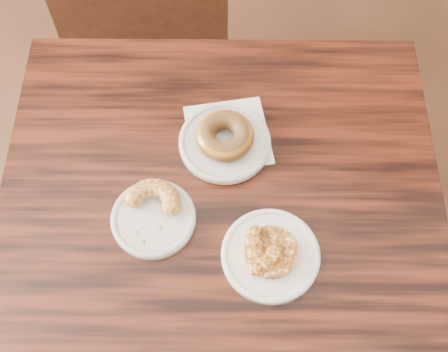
% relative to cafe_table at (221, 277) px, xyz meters
% --- Properties ---
extents(room_walls, '(5.02, 5.02, 2.80)m').
position_rel_cafe_table_xyz_m(room_walls, '(0.09, -0.27, 1.02)').
color(room_walls, tan).
rests_on(room_walls, floor).
extents(cafe_table, '(0.99, 0.99, 0.75)m').
position_rel_cafe_table_xyz_m(cafe_table, '(0.00, 0.00, 0.00)').
color(cafe_table, black).
rests_on(cafe_table, floor).
extents(chair_far, '(0.60, 0.60, 0.90)m').
position_rel_cafe_table_xyz_m(chair_far, '(-0.39, 0.72, 0.08)').
color(chair_far, black).
rests_on(chair_far, floor).
extents(napkin, '(0.20, 0.20, 0.00)m').
position_rel_cafe_table_xyz_m(napkin, '(-0.03, 0.17, 0.38)').
color(napkin, white).
rests_on(napkin, cafe_table).
extents(plate_donut, '(0.18, 0.18, 0.01)m').
position_rel_cafe_table_xyz_m(plate_donut, '(-0.03, 0.14, 0.38)').
color(plate_donut, silver).
rests_on(plate_donut, napkin).
extents(plate_cruller, '(0.15, 0.15, 0.01)m').
position_rel_cafe_table_xyz_m(plate_cruller, '(-0.11, -0.04, 0.38)').
color(plate_cruller, silver).
rests_on(plate_cruller, cafe_table).
extents(plate_fritter, '(0.17, 0.17, 0.01)m').
position_rel_cafe_table_xyz_m(plate_fritter, '(0.10, -0.06, 0.38)').
color(plate_fritter, white).
rests_on(plate_fritter, cafe_table).
extents(glazed_donut, '(0.11, 0.11, 0.04)m').
position_rel_cafe_table_xyz_m(glazed_donut, '(-0.03, 0.14, 0.41)').
color(glazed_donut, '#9A6116').
rests_on(glazed_donut, plate_donut).
extents(apple_fritter, '(0.13, 0.13, 0.03)m').
position_rel_cafe_table_xyz_m(apple_fritter, '(0.10, -0.06, 0.40)').
color(apple_fritter, '#401B06').
rests_on(apple_fritter, plate_fritter).
extents(cruller_fragment, '(0.12, 0.12, 0.03)m').
position_rel_cafe_table_xyz_m(cruller_fragment, '(-0.11, -0.04, 0.40)').
color(cruller_fragment, brown).
rests_on(cruller_fragment, plate_cruller).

